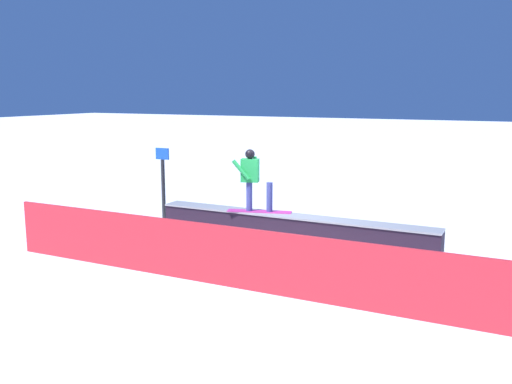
{
  "coord_description": "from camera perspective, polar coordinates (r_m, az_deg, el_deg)",
  "views": [
    {
      "loc": [
        -4.71,
        11.42,
        3.44
      ],
      "look_at": [
        0.41,
        1.0,
        1.36
      ],
      "focal_mm": 39.35,
      "sensor_mm": 36.0,
      "label": 1
    }
  ],
  "objects": [
    {
      "name": "safety_fence",
      "position": [
        10.05,
        -3.02,
        -6.54
      ],
      "size": [
        10.0,
        0.15,
        1.11
      ],
      "primitive_type": "cube",
      "rotation": [
        0.0,
        0.0,
        -0.01
      ],
      "color": "red",
      "rests_on": "ground_plane"
    },
    {
      "name": "snowboarder",
      "position": [
        12.87,
        -0.32,
        1.44
      ],
      "size": [
        1.51,
        0.71,
        1.45
      ],
      "color": "#BA2E89",
      "rests_on": "grind_box"
    },
    {
      "name": "grind_box",
      "position": [
        12.74,
        3.63,
        -4.04
      ],
      "size": [
        6.59,
        0.58,
        0.7
      ],
      "color": "black",
      "rests_on": "ground_plane"
    },
    {
      "name": "ground_plane",
      "position": [
        12.82,
        3.61,
        -5.42
      ],
      "size": [
        120.0,
        120.0,
        0.0
      ],
      "primitive_type": "plane",
      "color": "white"
    },
    {
      "name": "trail_marker",
      "position": [
        15.1,
        -9.42,
        0.95
      ],
      "size": [
        0.4,
        0.1,
        1.98
      ],
      "color": "#262628",
      "rests_on": "ground_plane"
    }
  ]
}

